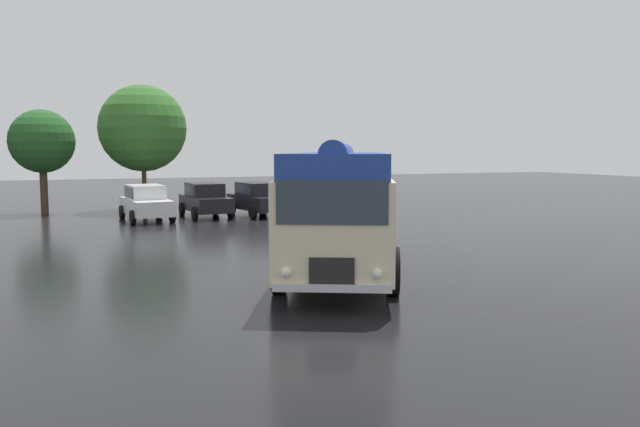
{
  "coord_description": "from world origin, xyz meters",
  "views": [
    {
      "loc": [
        -6.09,
        -15.44,
        3.28
      ],
      "look_at": [
        0.8,
        1.73,
        1.4
      ],
      "focal_mm": 35.0,
      "sensor_mm": 36.0,
      "label": 1
    }
  ],
  "objects_px": {
    "car_mid_left": "(205,200)",
    "car_near_left": "(146,202)",
    "car_mid_right": "(258,199)",
    "car_far_right": "(315,198)",
    "vintage_bus": "(340,201)"
  },
  "relations": [
    {
      "from": "car_mid_left",
      "to": "car_near_left",
      "type": "bearing_deg",
      "value": -168.01
    },
    {
      "from": "car_near_left",
      "to": "car_mid_left",
      "type": "height_order",
      "value": "same"
    },
    {
      "from": "car_mid_right",
      "to": "car_mid_left",
      "type": "bearing_deg",
      "value": 171.18
    },
    {
      "from": "car_mid_left",
      "to": "car_far_right",
      "type": "relative_size",
      "value": 0.98
    },
    {
      "from": "car_near_left",
      "to": "car_mid_right",
      "type": "height_order",
      "value": "same"
    },
    {
      "from": "car_mid_left",
      "to": "car_mid_right",
      "type": "height_order",
      "value": "same"
    },
    {
      "from": "vintage_bus",
      "to": "car_near_left",
      "type": "bearing_deg",
      "value": 104.23
    },
    {
      "from": "car_near_left",
      "to": "car_mid_right",
      "type": "relative_size",
      "value": 0.99
    },
    {
      "from": "vintage_bus",
      "to": "car_mid_left",
      "type": "relative_size",
      "value": 2.36
    },
    {
      "from": "car_far_right",
      "to": "car_mid_left",
      "type": "bearing_deg",
      "value": 172.68
    },
    {
      "from": "vintage_bus",
      "to": "car_near_left",
      "type": "distance_m",
      "value": 14.82
    },
    {
      "from": "car_mid_left",
      "to": "car_far_right",
      "type": "distance_m",
      "value": 5.58
    },
    {
      "from": "vintage_bus",
      "to": "car_near_left",
      "type": "relative_size",
      "value": 2.33
    },
    {
      "from": "car_mid_right",
      "to": "car_near_left",
      "type": "bearing_deg",
      "value": -177.7
    },
    {
      "from": "vintage_bus",
      "to": "car_mid_right",
      "type": "relative_size",
      "value": 2.3
    }
  ]
}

